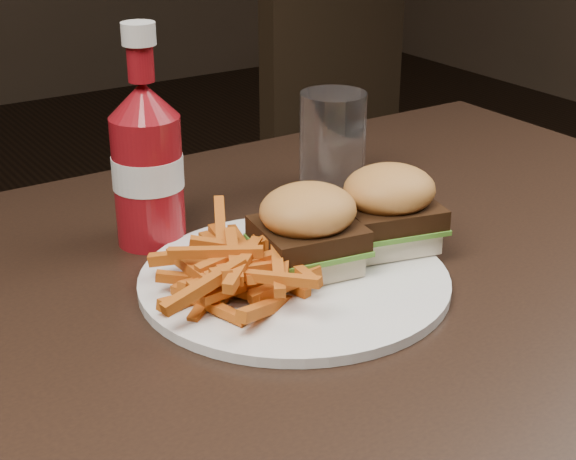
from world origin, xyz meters
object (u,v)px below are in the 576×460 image
dining_table (263,333)px  plate (294,280)px  chair_far (256,197)px  tumbler (333,144)px  ketchup_bottle (149,184)px

dining_table → plate: size_ratio=4.33×
chair_far → plate: size_ratio=1.57×
dining_table → chair_far: dining_table is taller
tumbler → ketchup_bottle: bearing=-175.9°
chair_far → tumbler: tumbler is taller
chair_far → tumbler: bearing=45.7°
dining_table → ketchup_bottle: bearing=94.8°
dining_table → tumbler: 0.30m
ketchup_bottle → tumbler: size_ratio=1.16×
plate → ketchup_bottle: bearing=112.8°
chair_far → dining_table: bearing=39.7°
ketchup_bottle → tumbler: ketchup_bottle is taller
ketchup_bottle → dining_table: bearing=-85.2°
dining_table → ketchup_bottle: ketchup_bottle is taller
plate → dining_table: bearing=-150.8°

